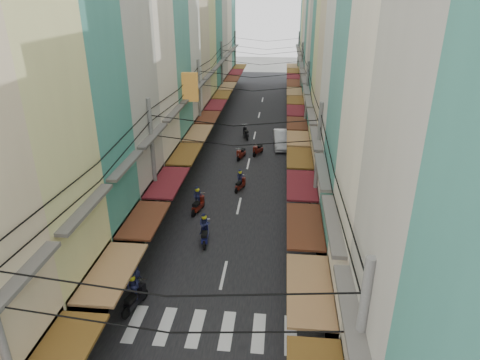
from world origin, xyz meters
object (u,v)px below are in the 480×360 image
Objects in this scene: bicycle at (332,282)px; traffic_sign at (342,254)px; white_car at (282,147)px; market_umbrella at (393,329)px.

traffic_sign is (0.28, -0.34, 1.99)m from bicycle.
white_car is at bearing 9.10° from bicycle.
market_umbrella is at bearing -163.22° from bicycle.
market_umbrella is at bearing -84.85° from white_car.
bicycle is (2.78, -20.84, 0.00)m from white_car.
bicycle is at bearing 129.85° from traffic_sign.
market_umbrella is (1.52, -5.57, 2.22)m from bicycle.
bicycle is 6.19m from market_umbrella.
traffic_sign reaches higher than bicycle.
bicycle is 2.03m from traffic_sign.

